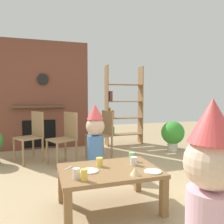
% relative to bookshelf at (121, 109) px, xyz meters
% --- Properties ---
extents(ground_plane, '(12.00, 12.00, 0.00)m').
position_rel_bookshelf_xyz_m(ground_plane, '(-1.03, -2.40, -0.87)').
color(ground_plane, tan).
extents(brick_fireplace_feature, '(2.20, 0.28, 2.40)m').
position_rel_bookshelf_xyz_m(brick_fireplace_feature, '(-1.90, 0.20, 0.32)').
color(brick_fireplace_feature, brown).
rests_on(brick_fireplace_feature, ground_plane).
extents(bookshelf, '(0.90, 0.28, 1.90)m').
position_rel_bookshelf_xyz_m(bookshelf, '(0.00, 0.00, 0.00)').
color(bookshelf, olive).
rests_on(bookshelf, ground_plane).
extents(coffee_table, '(1.02, 0.71, 0.43)m').
position_rel_bookshelf_xyz_m(coffee_table, '(-1.19, -2.89, -0.51)').
color(coffee_table, olive).
rests_on(coffee_table, ground_plane).
extents(paper_cup_near_left, '(0.07, 0.07, 0.10)m').
position_rel_bookshelf_xyz_m(paper_cup_near_left, '(-1.56, -3.06, -0.39)').
color(paper_cup_near_left, silver).
rests_on(paper_cup_near_left, coffee_table).
extents(paper_cup_near_right, '(0.06, 0.06, 0.10)m').
position_rel_bookshelf_xyz_m(paper_cup_near_right, '(-0.86, -2.70, -0.39)').
color(paper_cup_near_right, '#8CD18C').
rests_on(paper_cup_near_right, coffee_table).
extents(paper_cup_center, '(0.06, 0.06, 0.11)m').
position_rel_bookshelf_xyz_m(paper_cup_center, '(-1.51, -3.13, -0.39)').
color(paper_cup_center, '#F2CC4C').
rests_on(paper_cup_center, coffee_table).
extents(paper_cup_far_left, '(0.07, 0.07, 0.09)m').
position_rel_bookshelf_xyz_m(paper_cup_far_left, '(-1.27, -2.77, -0.40)').
color(paper_cup_far_left, '#F2CC4C').
rests_on(paper_cup_far_left, coffee_table).
extents(paper_cup_far_right, '(0.07, 0.07, 0.09)m').
position_rel_bookshelf_xyz_m(paper_cup_far_right, '(-0.90, -2.84, -0.40)').
color(paper_cup_far_right, silver).
rests_on(paper_cup_far_right, coffee_table).
extents(paper_plate_front, '(0.17, 0.17, 0.01)m').
position_rel_bookshelf_xyz_m(paper_plate_front, '(-0.81, -3.11, -0.44)').
color(paper_plate_front, white).
rests_on(paper_plate_front, coffee_table).
extents(paper_plate_rear, '(0.19, 0.19, 0.01)m').
position_rel_bookshelf_xyz_m(paper_plate_rear, '(-1.41, -2.90, -0.44)').
color(paper_plate_rear, white).
rests_on(paper_plate_rear, coffee_table).
extents(birthday_cake_slice, '(0.10, 0.10, 0.08)m').
position_rel_bookshelf_xyz_m(birthday_cake_slice, '(-1.01, -3.13, -0.41)').
color(birthday_cake_slice, '#EAC68C').
rests_on(birthday_cake_slice, coffee_table).
extents(table_fork, '(0.11, 0.13, 0.01)m').
position_rel_bookshelf_xyz_m(table_fork, '(-1.60, -2.74, -0.44)').
color(table_fork, silver).
rests_on(table_fork, coffee_table).
extents(child_with_cone_hat, '(0.33, 0.33, 1.18)m').
position_rel_bookshelf_xyz_m(child_with_cone_hat, '(-0.91, -4.01, -0.25)').
color(child_with_cone_hat, '#EAB2C6').
rests_on(child_with_cone_hat, ground_plane).
extents(child_in_pink, '(0.29, 0.29, 1.06)m').
position_rel_bookshelf_xyz_m(child_in_pink, '(0.01, -2.96, -0.31)').
color(child_in_pink, '#E0CC66').
rests_on(child_in_pink, ground_plane).
extents(child_by_the_chairs, '(0.29, 0.29, 1.06)m').
position_rel_bookshelf_xyz_m(child_by_the_chairs, '(-1.05, -1.68, -0.31)').
color(child_by_the_chairs, '#4C7FC6').
rests_on(child_by_the_chairs, ground_plane).
extents(dining_chair_left, '(0.54, 0.54, 0.90)m').
position_rel_bookshelf_xyz_m(dining_chair_left, '(-2.01, -0.82, -0.36)').
color(dining_chair_left, '#9E7A51').
rests_on(dining_chair_left, ground_plane).
extents(dining_chair_middle, '(0.53, 0.53, 0.90)m').
position_rel_bookshelf_xyz_m(dining_chair_middle, '(-1.45, -1.17, -0.36)').
color(dining_chair_middle, '#9E7A51').
rests_on(dining_chair_middle, ground_plane).
extents(dining_chair_right, '(0.48, 0.48, 0.90)m').
position_rel_bookshelf_xyz_m(dining_chair_right, '(-0.74, -1.01, -0.36)').
color(dining_chair_right, '#9E7A51').
rests_on(dining_chair_right, ground_plane).
extents(potted_plant_tall, '(0.49, 0.49, 0.64)m').
position_rel_bookshelf_xyz_m(potted_plant_tall, '(0.83, -0.94, -0.49)').
color(potted_plant_tall, beige).
rests_on(potted_plant_tall, ground_plane).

